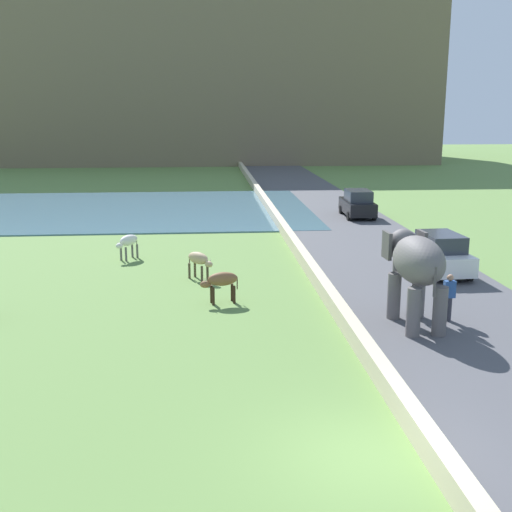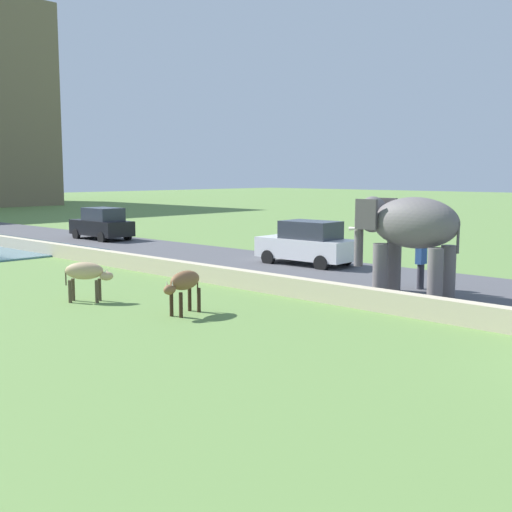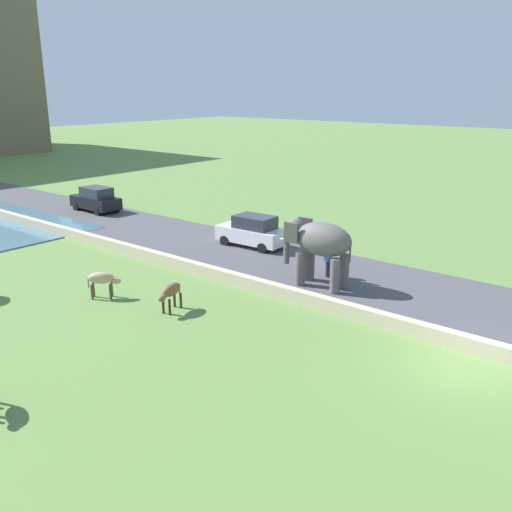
% 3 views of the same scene
% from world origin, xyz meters
% --- Properties ---
extents(ground_plane, '(220.00, 220.00, 0.00)m').
position_xyz_m(ground_plane, '(0.00, 0.00, 0.00)').
color(ground_plane, '#608442').
extents(road_surface, '(7.00, 120.00, 0.06)m').
position_xyz_m(road_surface, '(5.00, 20.00, 0.03)').
color(road_surface, '#4C4C51').
rests_on(road_surface, ground).
extents(barrier_wall, '(0.40, 110.00, 0.58)m').
position_xyz_m(barrier_wall, '(1.20, 18.00, 0.29)').
color(barrier_wall, beige).
rests_on(barrier_wall, ground).
extents(lake, '(36.00, 18.00, 0.08)m').
position_xyz_m(lake, '(-14.00, 33.08, 0.04)').
color(lake, slate).
rests_on(lake, ground).
extents(hill_distant, '(64.00, 28.00, 22.46)m').
position_xyz_m(hill_distant, '(-6.00, 79.75, 11.23)').
color(hill_distant, '#75664C').
rests_on(hill_distant, ground).
extents(elephant, '(1.54, 3.50, 2.99)m').
position_xyz_m(elephant, '(3.41, 7.83, 2.04)').
color(elephant, '#605B5B').
rests_on(elephant, ground).
extents(person_beside_elephant, '(0.36, 0.22, 1.63)m').
position_xyz_m(person_beside_elephant, '(4.68, 8.07, 0.87)').
color(person_beside_elephant, '#33333D').
rests_on(person_beside_elephant, ground).
extents(car_black, '(1.88, 4.04, 1.80)m').
position_xyz_m(car_black, '(6.57, 28.61, 0.90)').
color(car_black, black).
rests_on(car_black, ground).
extents(car_white, '(1.94, 4.07, 1.80)m').
position_xyz_m(car_white, '(6.58, 14.15, 0.90)').
color(car_white, white).
rests_on(car_white, ground).
extents(cow_tan, '(1.18, 1.25, 1.15)m').
position_xyz_m(cow_tan, '(-3.49, 14.15, 0.84)').
color(cow_tan, tan).
rests_on(cow_tan, ground).
extents(cow_white, '(1.09, 1.32, 1.15)m').
position_xyz_m(cow_white, '(-6.80, 18.05, 0.84)').
color(cow_white, silver).
rests_on(cow_white, ground).
extents(cow_brown, '(1.42, 0.65, 1.15)m').
position_xyz_m(cow_brown, '(-2.68, 10.80, 0.84)').
color(cow_brown, brown).
rests_on(cow_brown, ground).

